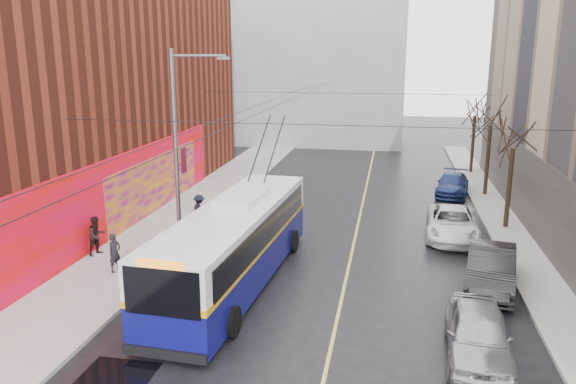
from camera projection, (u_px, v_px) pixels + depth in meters
name	position (u px, v px, depth m)	size (l,w,h in m)	color
sidewalk_left	(163.00, 233.00, 28.04)	(4.00, 60.00, 0.15)	gray
sidewalk_right	(522.00, 254.00, 25.02)	(2.00, 60.00, 0.15)	gray
lane_line	(356.00, 233.00, 28.28)	(0.12, 50.00, 0.01)	#BFB74C
building_left	(29.00, 88.00, 29.71)	(12.11, 36.00, 14.00)	#602013
building_far	(305.00, 51.00, 57.02)	(20.50, 12.10, 18.00)	gray
streetlight_pole	(179.00, 146.00, 24.66)	(2.65, 0.60, 9.00)	slate
catenary_wires	(280.00, 105.00, 28.23)	(18.00, 60.00, 0.22)	black
tree_near	(514.00, 133.00, 27.66)	(3.20, 3.20, 6.40)	black
tree_mid	(492.00, 113.00, 34.27)	(3.20, 3.20, 6.68)	black
tree_far	(476.00, 105.00, 40.98)	(3.20, 3.20, 6.57)	black
puddle	(110.00, 384.00, 15.32)	(2.02, 2.57, 0.01)	black
pigeons_flying	(265.00, 108.00, 23.49)	(3.05, 2.42, 1.37)	slate
trolleybus	(235.00, 243.00, 21.66)	(3.53, 12.66, 5.94)	#0B0B56
parked_car_a	(478.00, 334.00, 16.47)	(1.82, 4.54, 1.55)	#A2A1A6
parked_car_b	(491.00, 268.00, 21.40)	(1.71, 4.91, 1.62)	black
parked_car_c	(452.00, 223.00, 27.38)	(2.42, 5.26, 1.46)	white
parked_car_d	(452.00, 184.00, 35.79)	(1.86, 4.59, 1.33)	navy
following_car	(274.00, 202.00, 31.46)	(1.58, 3.92, 1.34)	silver
pedestrian_a	(115.00, 253.00, 22.67)	(0.58, 0.38, 1.60)	black
pedestrian_b	(97.00, 235.00, 24.62)	(0.84, 0.66, 1.74)	black
pedestrian_c	(199.00, 210.00, 28.78)	(1.06, 0.61, 1.63)	black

